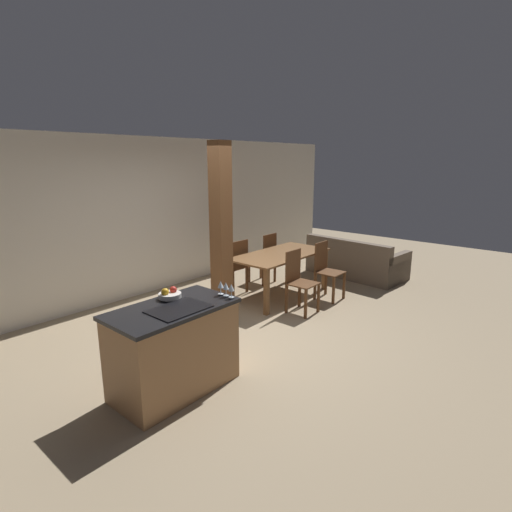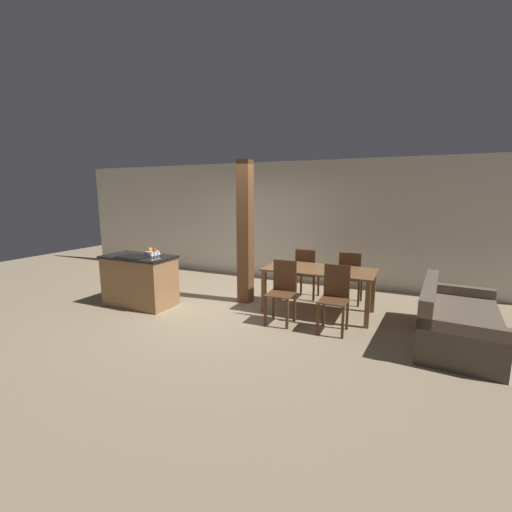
% 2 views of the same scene
% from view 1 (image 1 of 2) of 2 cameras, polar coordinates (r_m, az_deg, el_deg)
% --- Properties ---
extents(ground_plane, '(16.00, 16.00, 0.00)m').
position_cam_1_polar(ground_plane, '(5.57, -2.50, -10.98)').
color(ground_plane, '#9E896B').
extents(wall_back, '(11.20, 0.08, 2.70)m').
position_cam_1_polar(wall_back, '(7.06, -17.49, 5.12)').
color(wall_back, silver).
rests_on(wall_back, ground_plane).
extents(kitchen_island, '(1.27, 0.70, 0.92)m').
position_cam_1_polar(kitchen_island, '(4.23, -11.64, -12.80)').
color(kitchen_island, '#9E7047').
rests_on(kitchen_island, ground_plane).
extents(fruit_bowl, '(0.24, 0.24, 0.11)m').
position_cam_1_polar(fruit_bowl, '(4.27, -12.24, -5.37)').
color(fruit_bowl, silver).
rests_on(fruit_bowl, kitchen_island).
extents(wine_glass_near, '(0.06, 0.06, 0.15)m').
position_cam_1_polar(wine_glass_near, '(4.17, -3.54, -4.57)').
color(wine_glass_near, silver).
rests_on(wine_glass_near, kitchen_island).
extents(wine_glass_middle, '(0.06, 0.06, 0.15)m').
position_cam_1_polar(wine_glass_middle, '(4.22, -4.32, -4.34)').
color(wine_glass_middle, silver).
rests_on(wine_glass_middle, kitchen_island).
extents(wine_glass_far, '(0.06, 0.06, 0.15)m').
position_cam_1_polar(wine_glass_far, '(4.28, -5.08, -4.12)').
color(wine_glass_far, silver).
rests_on(wine_glass_far, kitchen_island).
extents(dining_table, '(1.81, 0.89, 0.76)m').
position_cam_1_polar(dining_table, '(6.84, 3.50, -0.45)').
color(dining_table, brown).
rests_on(dining_table, ground_plane).
extents(dining_chair_near_left, '(0.40, 0.40, 0.97)m').
position_cam_1_polar(dining_chair_near_left, '(6.19, 6.15, -3.45)').
color(dining_chair_near_left, brown).
rests_on(dining_chair_near_left, ground_plane).
extents(dining_chair_near_right, '(0.40, 0.40, 0.97)m').
position_cam_1_polar(dining_chair_near_right, '(6.85, 10.02, -1.89)').
color(dining_chair_near_right, brown).
rests_on(dining_chair_near_right, ground_plane).
extents(dining_chair_far_left, '(0.40, 0.40, 0.97)m').
position_cam_1_polar(dining_chair_far_left, '(7.00, -2.93, -1.36)').
color(dining_chair_far_left, brown).
rests_on(dining_chair_far_left, ground_plane).
extents(dining_chair_far_right, '(0.40, 0.40, 0.97)m').
position_cam_1_polar(dining_chair_far_right, '(7.59, 1.31, -0.15)').
color(dining_chair_far_right, brown).
rests_on(dining_chair_far_right, ground_plane).
extents(couch, '(1.08, 1.95, 0.79)m').
position_cam_1_polar(couch, '(8.38, 14.01, -0.90)').
color(couch, brown).
rests_on(couch, ground_plane).
extents(timber_post, '(0.24, 0.24, 2.57)m').
position_cam_1_polar(timber_post, '(5.70, -5.00, 3.14)').
color(timber_post, brown).
rests_on(timber_post, ground_plane).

